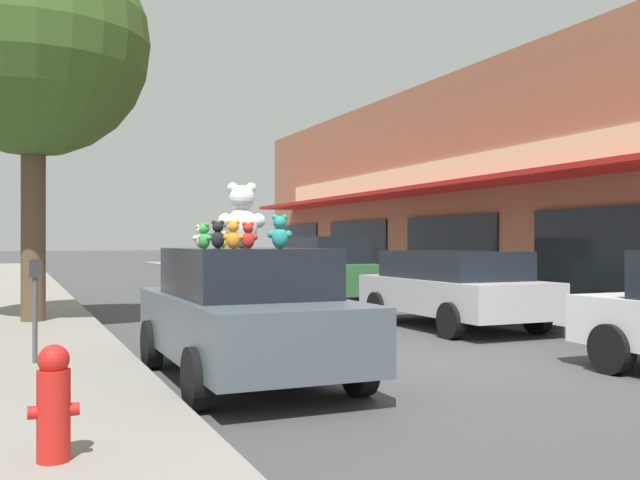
{
  "coord_description": "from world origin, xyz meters",
  "views": [
    {
      "loc": [
        -5.14,
        -8.34,
        1.65
      ],
      "look_at": [
        -0.2,
        3.15,
        1.68
      ],
      "focal_mm": 40.0,
      "sensor_mm": 36.0,
      "label": 1
    }
  ],
  "objects_px": {
    "teddy_bear_red": "(248,236)",
    "parking_meter": "(35,297)",
    "street_tree": "(33,43)",
    "teddy_bear_cream": "(201,237)",
    "teddy_bear_yellow": "(223,240)",
    "teddy_bear_green": "(204,236)",
    "teddy_bear_giant": "(242,216)",
    "fire_hydrant": "(54,403)",
    "parked_car_far_right": "(324,269)",
    "parked_car_far_center": "(452,286)",
    "teddy_bear_teal": "(280,232)",
    "teddy_bear_black": "(218,235)",
    "teddy_bear_orange": "(233,235)",
    "plush_art_car": "(245,312)"
  },
  "relations": [
    {
      "from": "teddy_bear_orange",
      "to": "fire_hydrant",
      "type": "relative_size",
      "value": 0.39
    },
    {
      "from": "teddy_bear_yellow",
      "to": "street_tree",
      "type": "distance_m",
      "value": 6.89
    },
    {
      "from": "teddy_bear_yellow",
      "to": "teddy_bear_teal",
      "type": "relative_size",
      "value": 0.57
    },
    {
      "from": "plush_art_car",
      "to": "teddy_bear_red",
      "type": "height_order",
      "value": "teddy_bear_red"
    },
    {
      "from": "parked_car_far_right",
      "to": "fire_hydrant",
      "type": "distance_m",
      "value": 14.6
    },
    {
      "from": "teddy_bear_cream",
      "to": "teddy_bear_black",
      "type": "bearing_deg",
      "value": 73.66
    },
    {
      "from": "teddy_bear_red",
      "to": "street_tree",
      "type": "xyz_separation_m",
      "value": [
        -2.08,
        6.78,
        3.67
      ]
    },
    {
      "from": "teddy_bear_yellow",
      "to": "teddy_bear_black",
      "type": "height_order",
      "value": "teddy_bear_black"
    },
    {
      "from": "fire_hydrant",
      "to": "teddy_bear_yellow",
      "type": "bearing_deg",
      "value": 59.89
    },
    {
      "from": "parked_car_far_center",
      "to": "parking_meter",
      "type": "height_order",
      "value": "parked_car_far_center"
    },
    {
      "from": "teddy_bear_black",
      "to": "street_tree",
      "type": "distance_m",
      "value": 7.51
    },
    {
      "from": "teddy_bear_yellow",
      "to": "parked_car_far_center",
      "type": "bearing_deg",
      "value": -160.07
    },
    {
      "from": "plush_art_car",
      "to": "street_tree",
      "type": "bearing_deg",
      "value": 109.35
    },
    {
      "from": "teddy_bear_red",
      "to": "parked_car_far_right",
      "type": "xyz_separation_m",
      "value": [
        5.3,
        10.05,
        -0.8
      ]
    },
    {
      "from": "teddy_bear_red",
      "to": "teddy_bear_giant",
      "type": "bearing_deg",
      "value": -91.65
    },
    {
      "from": "teddy_bear_yellow",
      "to": "teddy_bear_cream",
      "type": "bearing_deg",
      "value": 10.75
    },
    {
      "from": "teddy_bear_yellow",
      "to": "street_tree",
      "type": "relative_size",
      "value": 0.03
    },
    {
      "from": "teddy_bear_giant",
      "to": "parked_car_far_center",
      "type": "distance_m",
      "value": 6.12
    },
    {
      "from": "fire_hydrant",
      "to": "parked_car_far_right",
      "type": "bearing_deg",
      "value": 59.26
    },
    {
      "from": "teddy_bear_teal",
      "to": "teddy_bear_black",
      "type": "height_order",
      "value": "teddy_bear_teal"
    },
    {
      "from": "teddy_bear_red",
      "to": "parking_meter",
      "type": "bearing_deg",
      "value": -28.58
    },
    {
      "from": "teddy_bear_giant",
      "to": "teddy_bear_black",
      "type": "distance_m",
      "value": 0.52
    },
    {
      "from": "teddy_bear_cream",
      "to": "teddy_bear_orange",
      "type": "xyz_separation_m",
      "value": [
        -0.06,
        -1.67,
        0.0
      ]
    },
    {
      "from": "parked_car_far_right",
      "to": "street_tree",
      "type": "relative_size",
      "value": 0.62
    },
    {
      "from": "teddy_bear_giant",
      "to": "teddy_bear_orange",
      "type": "height_order",
      "value": "teddy_bear_giant"
    },
    {
      "from": "street_tree",
      "to": "teddy_bear_cream",
      "type": "bearing_deg",
      "value": -71.26
    },
    {
      "from": "teddy_bear_cream",
      "to": "parked_car_far_right",
      "type": "height_order",
      "value": "teddy_bear_cream"
    },
    {
      "from": "teddy_bear_yellow",
      "to": "teddy_bear_teal",
      "type": "xyz_separation_m",
      "value": [
        0.21,
        -1.57,
        0.08
      ]
    },
    {
      "from": "teddy_bear_cream",
      "to": "teddy_bear_yellow",
      "type": "relative_size",
      "value": 1.37
    },
    {
      "from": "teddy_bear_red",
      "to": "parked_car_far_center",
      "type": "height_order",
      "value": "teddy_bear_red"
    },
    {
      "from": "teddy_bear_green",
      "to": "parking_meter",
      "type": "height_order",
      "value": "teddy_bear_green"
    },
    {
      "from": "teddy_bear_giant",
      "to": "teddy_bear_yellow",
      "type": "height_order",
      "value": "teddy_bear_giant"
    },
    {
      "from": "teddy_bear_green",
      "to": "teddy_bear_giant",
      "type": "bearing_deg",
      "value": -62.87
    },
    {
      "from": "teddy_bear_red",
      "to": "parked_car_far_center",
      "type": "bearing_deg",
      "value": -133.58
    },
    {
      "from": "teddy_bear_black",
      "to": "street_tree",
      "type": "bearing_deg",
      "value": -56.66
    },
    {
      "from": "teddy_bear_orange",
      "to": "fire_hydrant",
      "type": "height_order",
      "value": "teddy_bear_orange"
    },
    {
      "from": "teddy_bear_red",
      "to": "teddy_bear_teal",
      "type": "xyz_separation_m",
      "value": [
        0.31,
        -0.17,
        0.04
      ]
    },
    {
      "from": "teddy_bear_orange",
      "to": "teddy_bear_yellow",
      "type": "height_order",
      "value": "teddy_bear_orange"
    },
    {
      "from": "teddy_bear_red",
      "to": "street_tree",
      "type": "relative_size",
      "value": 0.04
    },
    {
      "from": "teddy_bear_orange",
      "to": "fire_hydrant",
      "type": "distance_m",
      "value": 3.07
    },
    {
      "from": "teddy_bear_orange",
      "to": "teddy_bear_teal",
      "type": "bearing_deg",
      "value": -134.5
    },
    {
      "from": "teddy_bear_green",
      "to": "street_tree",
      "type": "distance_m",
      "value": 7.95
    },
    {
      "from": "parked_car_far_right",
      "to": "teddy_bear_green",
      "type": "bearing_deg",
      "value": -119.86
    },
    {
      "from": "parked_car_far_center",
      "to": "teddy_bear_yellow",
      "type": "bearing_deg",
      "value": -154.52
    },
    {
      "from": "plush_art_car",
      "to": "teddy_bear_orange",
      "type": "relative_size",
      "value": 13.34
    },
    {
      "from": "teddy_bear_giant",
      "to": "teddy_bear_orange",
      "type": "bearing_deg",
      "value": 83.05
    },
    {
      "from": "teddy_bear_giant",
      "to": "teddy_bear_yellow",
      "type": "relative_size",
      "value": 3.7
    },
    {
      "from": "parked_car_far_center",
      "to": "street_tree",
      "type": "bearing_deg",
      "value": 158.54
    },
    {
      "from": "teddy_bear_giant",
      "to": "street_tree",
      "type": "xyz_separation_m",
      "value": [
        -2.24,
        6.01,
        3.42
      ]
    },
    {
      "from": "teddy_bear_green",
      "to": "teddy_bear_teal",
      "type": "distance_m",
      "value": 0.84
    }
  ]
}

